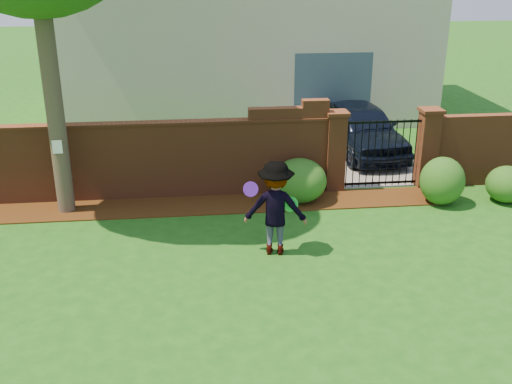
{
  "coord_description": "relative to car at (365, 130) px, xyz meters",
  "views": [
    {
      "loc": [
        -0.89,
        -8.96,
        5.18
      ],
      "look_at": [
        0.28,
        1.4,
        1.05
      ],
      "focal_mm": 42.46,
      "sensor_mm": 36.0,
      "label": 1
    }
  ],
  "objects": [
    {
      "name": "ground",
      "position": [
        -3.82,
        -6.48,
        -0.7
      ],
      "size": [
        80.0,
        80.0,
        0.01
      ],
      "primitive_type": "cube",
      "color": "#1C5214",
      "rests_on": "ground"
    },
    {
      "name": "car",
      "position": [
        0.0,
        0.0,
        0.0
      ],
      "size": [
        2.03,
        4.22,
        1.39
      ],
      "primitive_type": "imported",
      "rotation": [
        0.0,
        0.0,
        0.1
      ],
      "color": "black",
      "rests_on": "ground"
    },
    {
      "name": "frisbee_purple",
      "position": [
        -3.7,
        -5.62,
        0.63
      ],
      "size": [
        0.27,
        0.1,
        0.27
      ],
      "primitive_type": "cylinder",
      "rotation": [
        1.36,
        0.0,
        0.06
      ],
      "color": "#631EC1",
      "rests_on": "man"
    },
    {
      "name": "driveway",
      "position": [
        -0.32,
        1.52,
        -0.69
      ],
      "size": [
        3.2,
        8.0,
        0.01
      ],
      "primitive_type": "cube",
      "color": "gray",
      "rests_on": "ground"
    },
    {
      "name": "house",
      "position": [
        -2.82,
        5.51,
        2.47
      ],
      "size": [
        12.4,
        6.4,
        6.3
      ],
      "color": "beige",
      "rests_on": "ground"
    },
    {
      "name": "shrub_left",
      "position": [
        -2.35,
        -3.11,
        -0.2
      ],
      "size": [
        1.2,
        1.2,
        0.98
      ],
      "primitive_type": "ellipsoid",
      "color": "#184F17",
      "rests_on": "ground"
    },
    {
      "name": "paper_notice",
      "position": [
        -7.42,
        -3.27,
        0.81
      ],
      "size": [
        0.2,
        0.01,
        0.28
      ],
      "primitive_type": "cube",
      "color": "white",
      "rests_on": "tree"
    },
    {
      "name": "iron_gate",
      "position": [
        -0.32,
        -2.48,
        0.16
      ],
      "size": [
        1.78,
        0.03,
        1.6
      ],
      "color": "black",
      "rests_on": "ground"
    },
    {
      "name": "mulch_bed",
      "position": [
        -4.77,
        -3.14,
        -0.68
      ],
      "size": [
        11.1,
        1.08,
        0.03
      ],
      "primitive_type": "cube",
      "color": "#361C09",
      "rests_on": "ground"
    },
    {
      "name": "frisbee_green",
      "position": [
        -2.98,
        -5.57,
        0.29
      ],
      "size": [
        0.29,
        0.07,
        0.29
      ],
      "primitive_type": "cylinder",
      "rotation": [
        1.43,
        0.0,
        0.02
      ],
      "color": "green",
      "rests_on": "man"
    },
    {
      "name": "pillar_left",
      "position": [
        -1.42,
        -2.48,
        0.26
      ],
      "size": [
        0.5,
        0.5,
        1.88
      ],
      "color": "brown",
      "rests_on": "ground"
    },
    {
      "name": "shrub_right",
      "position": [
        2.22,
        -3.63,
        -0.29
      ],
      "size": [
        0.92,
        0.92,
        0.82
      ],
      "primitive_type": "ellipsoid",
      "color": "#184F17",
      "rests_on": "ground"
    },
    {
      "name": "shrub_middle",
      "position": [
        0.73,
        -3.59,
        -0.16
      ],
      "size": [
        0.97,
        0.97,
        1.07
      ],
      "primitive_type": "ellipsoid",
      "color": "#184F17",
      "rests_on": "ground"
    },
    {
      "name": "man",
      "position": [
        -3.25,
        -5.53,
        0.19
      ],
      "size": [
        1.25,
        0.86,
        1.77
      ],
      "primitive_type": "imported",
      "rotation": [
        0.0,
        0.0,
        2.96
      ],
      "color": "gray",
      "rests_on": "ground"
    },
    {
      "name": "pillar_right",
      "position": [
        0.78,
        -2.48,
        0.26
      ],
      "size": [
        0.5,
        0.5,
        1.88
      ],
      "color": "brown",
      "rests_on": "ground"
    },
    {
      "name": "brick_wall",
      "position": [
        -5.83,
        -2.48,
        0.23
      ],
      "size": [
        8.7,
        0.31,
        2.16
      ],
      "color": "brown",
      "rests_on": "ground"
    },
    {
      "name": "brick_wall_return",
      "position": [
        2.78,
        -2.48,
        0.16
      ],
      "size": [
        4.0,
        0.25,
        1.7
      ],
      "primitive_type": "cube",
      "color": "brown",
      "rests_on": "ground"
    }
  ]
}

